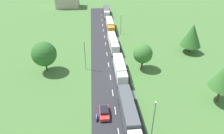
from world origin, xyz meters
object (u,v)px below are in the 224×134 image
Objects in this scene: truck_third at (113,42)px; car_second at (104,112)px; truck_fifth at (106,11)px; motorcycle_courier at (97,117)px; truck_lead at (129,113)px; truck_fourth at (110,25)px; tree_maple at (143,54)px; tree_pine at (192,35)px; tree_birch at (44,54)px; truck_second at (120,69)px; lamppost_second at (85,54)px; lamppost_lead at (154,117)px; lamppost_third at (121,23)px.

car_second is at bearing -98.63° from truck_third.
motorcycle_courier is at bearing -95.44° from truck_fifth.
truck_fourth is (0.35, 49.73, 0.00)m from truck_lead.
truck_fourth is at bearing 102.08° from tree_maple.
motorcycle_courier is at bearing -138.03° from tree_pine.
truck_lead is at bearing -90.05° from truck_third.
car_second is at bearing -95.99° from truck_fourth.
truck_third is 1.51× the size of tree_birch.
motorcycle_courier is 0.21× the size of tree_pine.
tree_pine reaches higher than truck_second.
truck_fourth is at bearing -89.54° from truck_fifth.
tree_pine is (23.70, -40.59, 3.74)m from truck_fifth.
tree_maple reaches higher than motorcycle_courier.
car_second is 2.18× the size of motorcycle_courier.
lamppost_second is at bearing 156.01° from truck_second.
truck_fifth is 66.87m from car_second.
motorcycle_courier is at bearing 170.67° from truck_lead.
motorcycle_courier is at bearing -101.12° from truck_third.
tree_maple is at bearing -3.46° from lamppost_second.
motorcycle_courier is 11.75m from lamppost_lead.
lamppost_second is (-2.46, 19.49, 4.32)m from motorcycle_courier.
lamppost_lead is at bearing -84.38° from truck_third.
motorcycle_courier is at bearing -112.77° from truck_second.
lamppost_second reaches higher than car_second.
truck_fourth is 1.46× the size of lamppost_second.
tree_birch is (-23.36, -24.58, 0.85)m from lamppost_third.
tree_pine is (19.84, -16.99, 1.44)m from lamppost_third.
lamppost_lead is (3.63, -36.86, 2.33)m from truck_third.
truck_fourth reaches higher than truck_second.
car_second is (-4.85, -66.68, -1.24)m from truck_fifth.
tree_birch reaches higher than truck_fifth.
truck_second is 1.37× the size of lamppost_second.
tree_birch is (-10.59, 0.03, 0.35)m from lamppost_second.
tree_pine is (23.54, -21.59, 3.62)m from truck_fourth.
truck_third is 24.62m from tree_pine.
lamppost_second reaches higher than truck_fifth.
truck_lead is 1.61× the size of tree_pine.
truck_fourth is at bearing 82.29° from motorcycle_courier.
truck_second reaches higher than motorcycle_courier.
lamppost_lead is (3.65, -3.91, 2.30)m from truck_lead.
lamppost_third is 0.92× the size of tree_birch.
lamppost_lead reaches higher than lamppost_third.
truck_third is 3.03× the size of car_second.
tree_maple is (11.46, 17.52, 3.76)m from car_second.
motorcycle_courier is (-1.59, -1.03, -0.29)m from car_second.
lamppost_second reaches higher than tree_birch.
tree_pine is (30.14, 27.11, 5.26)m from motorcycle_courier.
truck_fourth is 6.61× the size of motorcycle_courier.
tree_birch is (-19.50, -48.18, 3.14)m from truck_fifth.
truck_third is 1.77× the size of tree_maple.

